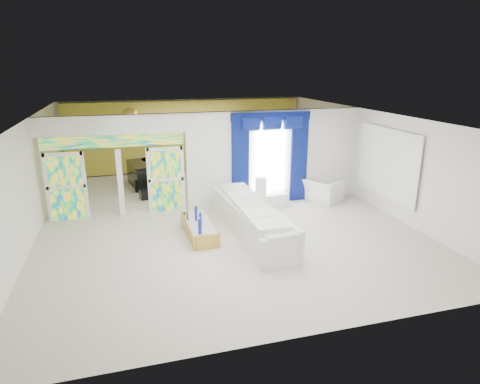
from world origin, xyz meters
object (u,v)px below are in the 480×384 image
object	(u,v)px
console_table	(269,200)
armchair	(323,190)
coffee_table	(199,229)
white_sofa	(251,221)
grand_piano	(150,174)

from	to	relation	value
console_table	armchair	world-z (taller)	armchair
coffee_table	console_table	world-z (taller)	coffee_table
white_sofa	console_table	bearing A→B (deg)	54.82
white_sofa	console_table	xyz separation A→B (m)	(1.28, 2.10, -0.20)
coffee_table	grand_piano	distance (m)	5.40
coffee_table	white_sofa	bearing A→B (deg)	-12.53
white_sofa	console_table	distance (m)	2.47
coffee_table	armchair	xyz separation A→B (m)	(4.55, 1.87, 0.16)
console_table	white_sofa	bearing A→B (deg)	-121.28
console_table	grand_piano	size ratio (longest dim) A/B	0.68
console_table	coffee_table	bearing A→B (deg)	-145.56
white_sofa	armchair	world-z (taller)	white_sofa
console_table	armchair	bearing A→B (deg)	2.16
grand_piano	white_sofa	bearing A→B (deg)	-79.02
white_sofa	coffee_table	size ratio (longest dim) A/B	2.30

